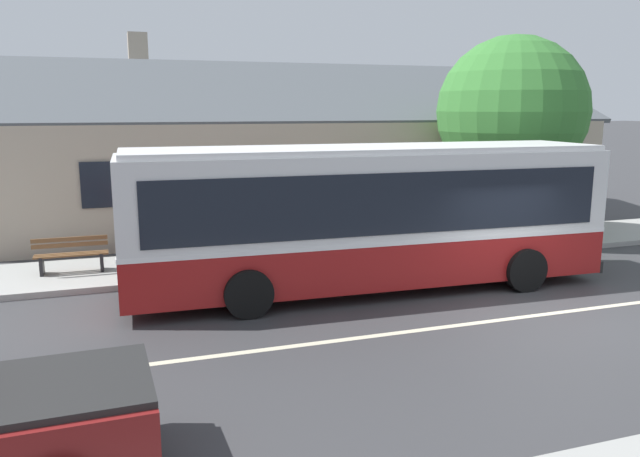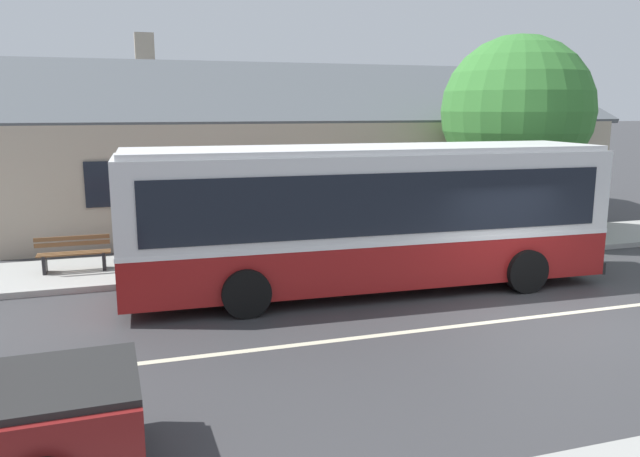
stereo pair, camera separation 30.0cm
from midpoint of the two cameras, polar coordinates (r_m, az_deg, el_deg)
ground_plane at (r=13.53m, az=19.14°, el=-7.46°), size 300.00×300.00×0.00m
sidewalk_far at (r=18.41m, az=7.69°, el=-1.87°), size 60.00×3.00×0.15m
lane_divider_stripe at (r=13.53m, az=19.14°, el=-7.44°), size 60.00×0.16×0.01m
community_building at (r=25.04m, az=-2.91°, el=6.00°), size 21.16×11.01×6.88m
transit_bus at (r=14.23m, az=3.85°, el=1.36°), size 11.10×3.03×3.29m
bench_by_building at (r=16.48m, az=-22.26°, el=-2.36°), size 1.72×0.51×0.94m
street_tree_primary at (r=20.58m, az=16.58°, el=9.73°), size 4.64×4.64×6.35m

